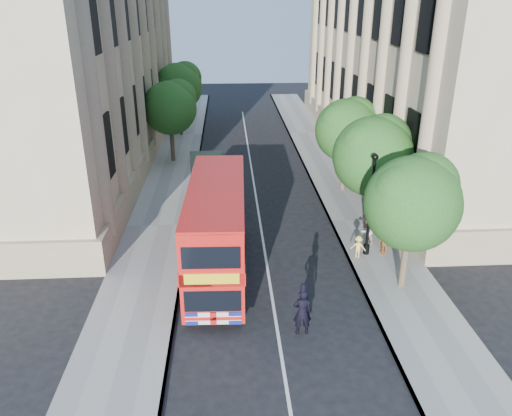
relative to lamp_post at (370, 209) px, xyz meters
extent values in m
plane|color=black|center=(-5.00, -6.00, -2.51)|extent=(120.00, 120.00, 0.00)
cube|color=gray|center=(0.75, 4.00, -2.45)|extent=(3.50, 80.00, 0.12)
cube|color=gray|center=(-10.75, 4.00, -2.45)|extent=(3.50, 80.00, 0.12)
cube|color=tan|center=(8.80, 18.00, 6.49)|extent=(12.00, 38.00, 18.00)
cube|color=tan|center=(-18.80, 18.00, 6.49)|extent=(12.00, 38.00, 18.00)
cylinder|color=#473828|center=(0.80, -3.00, -1.08)|extent=(0.32, 0.32, 2.86)
sphere|color=#274A18|center=(0.80, -3.00, 1.52)|extent=(4.00, 4.00, 4.00)
sphere|color=#274A18|center=(1.40, -2.60, 2.17)|extent=(2.80, 2.80, 2.80)
sphere|color=#274A18|center=(0.30, -3.30, 2.04)|extent=(2.60, 2.60, 2.60)
cylinder|color=#473828|center=(0.80, 3.00, -1.01)|extent=(0.32, 0.32, 2.99)
sphere|color=#274A18|center=(0.80, 3.00, 1.71)|extent=(4.20, 4.20, 4.20)
sphere|color=#274A18|center=(1.40, 3.40, 2.39)|extent=(2.94, 2.94, 2.94)
sphere|color=#274A18|center=(0.30, 2.70, 2.25)|extent=(2.73, 2.73, 2.73)
cylinder|color=#473828|center=(0.80, 9.00, -1.06)|extent=(0.32, 0.32, 2.90)
sphere|color=#274A18|center=(0.80, 9.00, 1.58)|extent=(4.00, 4.00, 4.00)
sphere|color=#274A18|center=(1.40, 9.40, 2.24)|extent=(2.80, 2.80, 2.80)
sphere|color=#274A18|center=(0.30, 8.70, 2.11)|extent=(2.60, 2.60, 2.60)
cylinder|color=#473828|center=(-11.00, 16.00, -1.01)|extent=(0.32, 0.32, 2.99)
sphere|color=#274A18|center=(-11.00, 16.00, 1.71)|extent=(4.00, 4.00, 4.00)
sphere|color=#274A18|center=(-10.40, 16.40, 2.39)|extent=(2.80, 2.80, 2.80)
sphere|color=#274A18|center=(-11.50, 15.70, 2.25)|extent=(2.60, 2.60, 2.60)
cylinder|color=#473828|center=(-11.00, 24.00, -0.93)|extent=(0.32, 0.32, 3.17)
sphere|color=#274A18|center=(-11.00, 24.00, 1.95)|extent=(4.20, 4.20, 4.20)
sphere|color=#274A18|center=(-10.40, 24.40, 2.67)|extent=(2.94, 2.94, 2.94)
sphere|color=#274A18|center=(-11.50, 23.70, 2.53)|extent=(2.73, 2.73, 2.73)
cylinder|color=black|center=(0.00, 0.00, -2.14)|extent=(0.30, 0.30, 0.50)
cylinder|color=black|center=(0.00, 0.00, 0.11)|extent=(0.14, 0.14, 5.00)
sphere|color=black|center=(0.00, 0.00, 2.61)|extent=(0.32, 0.32, 0.32)
cube|color=red|center=(-7.31, -1.28, -0.18)|extent=(2.68, 9.21, 3.80)
cube|color=black|center=(-7.31, -1.28, -1.02)|extent=(2.72, 8.64, 0.87)
cube|color=black|center=(-7.31, -1.28, 0.81)|extent=(2.72, 8.64, 0.87)
cube|color=yellow|center=(-7.45, -5.85, -0.05)|extent=(2.02, 0.14, 0.43)
cylinder|color=black|center=(-8.50, -4.47, -2.03)|extent=(0.30, 0.97, 0.96)
cylinder|color=black|center=(-6.32, -4.53, -2.03)|extent=(0.30, 0.97, 0.96)
cylinder|color=black|center=(-8.31, 1.79, -2.03)|extent=(0.30, 0.97, 0.96)
cylinder|color=black|center=(-6.14, 1.72, -2.03)|extent=(0.30, 0.97, 0.96)
cube|color=black|center=(-7.74, 5.15, -1.11)|extent=(2.24, 2.06, 2.17)
cube|color=black|center=(-7.65, 4.27, -0.86)|extent=(1.86, 0.28, 0.72)
cube|color=black|center=(-7.96, 7.41, -0.91)|extent=(2.38, 3.50, 2.59)
cube|color=black|center=(-7.90, 6.79, -2.15)|extent=(2.34, 5.12, 0.26)
cylinder|color=black|center=(-8.65, 4.95, -2.10)|extent=(0.31, 0.85, 0.83)
cylinder|color=black|center=(-6.80, 5.14, -2.10)|extent=(0.31, 0.85, 0.83)
cylinder|color=black|center=(-8.99, 8.35, -2.10)|extent=(0.31, 0.85, 0.83)
cylinder|color=black|center=(-7.14, 8.53, -2.10)|extent=(0.31, 0.85, 0.83)
imported|color=black|center=(-4.10, -6.00, -1.54)|extent=(0.73, 0.49, 1.94)
imported|color=beige|center=(0.22, 0.90, -1.58)|extent=(0.99, 0.94, 1.62)
imported|color=orange|center=(0.88, -0.05, -1.78)|extent=(0.78, 0.51, 1.23)
imported|color=#FAD055|center=(-0.51, -0.33, -1.83)|extent=(0.83, 0.64, 1.13)
camera|label=1|loc=(-6.77, -21.60, 9.40)|focal=35.00mm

